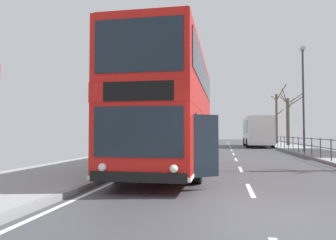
# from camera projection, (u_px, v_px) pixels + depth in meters

# --- Properties ---
(ground) EXTENTS (15.80, 140.00, 0.20)m
(ground) POSITION_uv_depth(u_px,v_px,m) (221.00, 212.00, 5.78)
(ground) COLOR #404045
(double_decker_bus_main) EXTENTS (3.18, 10.63, 4.51)m
(double_decker_bus_main) POSITION_uv_depth(u_px,v_px,m) (173.00, 111.00, 12.60)
(double_decker_bus_main) COLOR red
(double_decker_bus_main) RESTS_ON ground
(background_bus_far_lane) EXTENTS (2.75, 9.22, 3.18)m
(background_bus_far_lane) POSITION_uv_depth(u_px,v_px,m) (257.00, 131.00, 34.40)
(background_bus_far_lane) COLOR white
(background_bus_far_lane) RESTS_ON ground
(pedestrian_railing_far_kerb) EXTENTS (0.05, 34.29, 1.07)m
(pedestrian_railing_far_kerb) POSITION_uv_depth(u_px,v_px,m) (293.00, 142.00, 23.71)
(pedestrian_railing_far_kerb) COLOR #2D3338
(pedestrian_railing_far_kerb) RESTS_ON ground
(street_lamp_far_side) EXTENTS (0.28, 0.60, 7.75)m
(street_lamp_far_side) POSITION_uv_depth(u_px,v_px,m) (303.00, 91.00, 23.43)
(street_lamp_far_side) COLOR #38383D
(street_lamp_far_side) RESTS_ON ground
(bare_tree_far_00) EXTENTS (1.74, 2.62, 7.62)m
(bare_tree_far_00) POSITION_uv_depth(u_px,v_px,m) (277.00, 116.00, 40.74)
(bare_tree_far_00) COLOR brown
(bare_tree_far_00) RESTS_ON ground
(bare_tree_far_02) EXTENTS (2.78, 2.61, 6.14)m
(bare_tree_far_02) POSITION_uv_depth(u_px,v_px,m) (288.00, 119.00, 35.01)
(bare_tree_far_02) COLOR brown
(bare_tree_far_02) RESTS_ON ground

